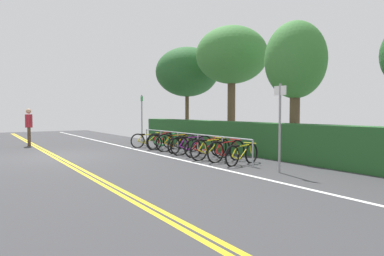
% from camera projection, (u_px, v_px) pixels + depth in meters
% --- Properties ---
extents(ground_plane, '(34.92, 11.95, 0.05)m').
position_uv_depth(ground_plane, '(55.00, 158.00, 12.10)').
color(ground_plane, '#353538').
extents(centre_line_yellow_inner, '(31.43, 0.10, 0.00)m').
position_uv_depth(centre_line_yellow_inner, '(53.00, 157.00, 12.05)').
color(centre_line_yellow_inner, gold).
rests_on(centre_line_yellow_inner, ground_plane).
extents(centre_line_yellow_outer, '(31.43, 0.10, 0.00)m').
position_uv_depth(centre_line_yellow_outer, '(58.00, 157.00, 12.14)').
color(centre_line_yellow_outer, gold).
rests_on(centre_line_yellow_outer, ground_plane).
extents(bike_lane_stripe_white, '(31.43, 0.12, 0.00)m').
position_uv_depth(bike_lane_stripe_white, '(142.00, 151.00, 13.92)').
color(bike_lane_stripe_white, white).
rests_on(bike_lane_stripe_white, ground_plane).
extents(bike_rack, '(7.26, 0.05, 0.80)m').
position_uv_depth(bike_rack, '(187.00, 138.00, 12.93)').
color(bike_rack, '#9EA0A5').
rests_on(bike_rack, ground_plane).
extents(bicycle_0, '(0.46, 1.74, 0.69)m').
position_uv_depth(bicycle_0, '(149.00, 140.00, 15.47)').
color(bicycle_0, black).
rests_on(bicycle_0, ground_plane).
extents(bicycle_1, '(0.65, 1.60, 0.73)m').
position_uv_depth(bicycle_1, '(161.00, 140.00, 14.99)').
color(bicycle_1, black).
rests_on(bicycle_1, ground_plane).
extents(bicycle_2, '(0.56, 1.61, 0.71)m').
position_uv_depth(bicycle_2, '(165.00, 142.00, 14.43)').
color(bicycle_2, black).
rests_on(bicycle_2, ground_plane).
extents(bicycle_3, '(0.46, 1.80, 0.77)m').
position_uv_depth(bicycle_3, '(177.00, 142.00, 13.81)').
color(bicycle_3, black).
rests_on(bicycle_3, ground_plane).
extents(bicycle_4, '(0.49, 1.68, 0.68)m').
position_uv_depth(bicycle_4, '(184.00, 145.00, 13.35)').
color(bicycle_4, black).
rests_on(bicycle_4, ground_plane).
extents(bicycle_5, '(0.46, 1.76, 0.77)m').
position_uv_depth(bicycle_5, '(192.00, 145.00, 12.67)').
color(bicycle_5, black).
rests_on(bicycle_5, ground_plane).
extents(bicycle_6, '(0.46, 1.76, 0.72)m').
position_uv_depth(bicycle_6, '(206.00, 147.00, 12.11)').
color(bicycle_6, black).
rests_on(bicycle_6, ground_plane).
extents(bicycle_7, '(0.46, 1.76, 0.76)m').
position_uv_depth(bicycle_7, '(211.00, 149.00, 11.45)').
color(bicycle_7, black).
rests_on(bicycle_7, ground_plane).
extents(bicycle_8, '(0.46, 1.68, 0.73)m').
position_uv_depth(bicycle_8, '(226.00, 151.00, 10.97)').
color(bicycle_8, black).
rests_on(bicycle_8, ground_plane).
extents(bicycle_9, '(0.52, 1.61, 0.68)m').
position_uv_depth(bicycle_9, '(242.00, 154.00, 10.31)').
color(bicycle_9, black).
rests_on(bicycle_9, ground_plane).
extents(pedestrian, '(0.49, 0.32, 1.76)m').
position_uv_depth(pedestrian, '(29.00, 124.00, 15.93)').
color(pedestrian, '#4C3826').
rests_on(pedestrian, ground_plane).
extents(sign_post_near, '(0.36, 0.10, 2.44)m').
position_uv_depth(sign_post_near, '(142.00, 115.00, 16.72)').
color(sign_post_near, gray).
rests_on(sign_post_near, ground_plane).
extents(sign_post_far, '(0.36, 0.07, 2.34)m').
position_uv_depth(sign_post_far, '(280.00, 119.00, 8.87)').
color(sign_post_far, gray).
rests_on(sign_post_far, ground_plane).
extents(hedge_backdrop, '(16.21, 0.80, 1.22)m').
position_uv_depth(hedge_backdrop, '(252.00, 138.00, 12.72)').
color(hedge_backdrop, '#235626').
rests_on(hedge_backdrop, ground_plane).
extents(tree_near_left, '(3.46, 3.46, 5.16)m').
position_uv_depth(tree_near_left, '(187.00, 72.00, 18.73)').
color(tree_near_left, brown).
rests_on(tree_near_left, ground_plane).
extents(tree_mid, '(3.27, 3.27, 5.50)m').
position_uv_depth(tree_mid, '(232.00, 56.00, 15.45)').
color(tree_mid, brown).
rests_on(tree_mid, ground_plane).
extents(tree_far_right, '(2.18, 2.18, 4.83)m').
position_uv_depth(tree_far_right, '(295.00, 61.00, 12.08)').
color(tree_far_right, brown).
rests_on(tree_far_right, ground_plane).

